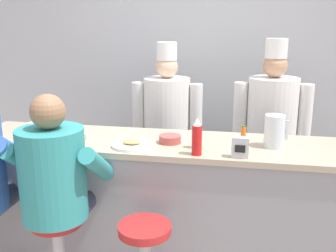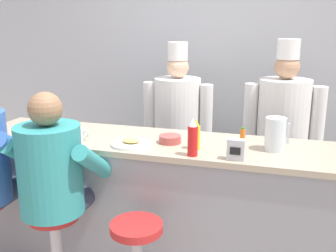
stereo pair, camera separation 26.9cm
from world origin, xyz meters
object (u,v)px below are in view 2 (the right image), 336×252
at_px(breakfast_plate, 131,143).
at_px(cook_in_whites_near, 177,125).
at_px(hot_sauce_bottle_orange, 242,139).
at_px(napkin_dispenser_chrome, 236,150).
at_px(ketchup_bottle_red, 193,138).
at_px(mustard_bottle_yellow, 196,135).
at_px(cereal_bowl, 170,139).
at_px(water_pitcher_clear, 275,134).
at_px(coffee_mug_tan, 43,124).
at_px(cook_in_whites_far, 282,131).
at_px(diner_seated_teal, 54,175).
at_px(coffee_mug_white, 79,134).

bearing_deg(breakfast_plate, cook_in_whites_near, 87.75).
height_order(hot_sauce_bottle_orange, napkin_dispenser_chrome, hot_sauce_bottle_orange).
bearing_deg(hot_sauce_bottle_orange, breakfast_plate, -171.81).
xyz_separation_m(ketchup_bottle_red, mustard_bottle_yellow, (-0.01, 0.13, -0.02)).
relative_size(cereal_bowl, napkin_dispenser_chrome, 1.19).
bearing_deg(cook_in_whites_near, breakfast_plate, -92.25).
distance_m(water_pitcher_clear, breakfast_plate, 0.95).
height_order(ketchup_bottle_red, cereal_bowl, ketchup_bottle_red).
bearing_deg(mustard_bottle_yellow, ketchup_bottle_red, -85.77).
height_order(breakfast_plate, coffee_mug_tan, coffee_mug_tan).
relative_size(cereal_bowl, cook_in_whites_far, 0.09).
xyz_separation_m(mustard_bottle_yellow, water_pitcher_clear, (0.50, 0.12, 0.01)).
distance_m(coffee_mug_tan, napkin_dispenser_chrome, 1.56).
xyz_separation_m(ketchup_bottle_red, cereal_bowl, (-0.21, 0.22, -0.09)).
relative_size(cereal_bowl, cook_in_whites_near, 0.09).
height_order(breakfast_plate, cook_in_whites_far, cook_in_whites_far).
xyz_separation_m(ketchup_bottle_red, napkin_dispenser_chrome, (0.27, -0.00, -0.05)).
bearing_deg(mustard_bottle_yellow, napkin_dispenser_chrome, -25.90).
relative_size(hot_sauce_bottle_orange, diner_seated_teal, 0.11).
xyz_separation_m(cook_in_whites_near, cook_in_whites_far, (0.94, -0.03, 0.02)).
bearing_deg(water_pitcher_clear, napkin_dispenser_chrome, -130.76).
xyz_separation_m(cereal_bowl, coffee_mug_tan, (-1.06, 0.07, 0.01)).
bearing_deg(diner_seated_teal, breakfast_plate, 42.56).
bearing_deg(mustard_bottle_yellow, breakfast_plate, -174.63).
distance_m(water_pitcher_clear, cook_in_whites_near, 1.28).
height_order(water_pitcher_clear, cereal_bowl, water_pitcher_clear).
relative_size(mustard_bottle_yellow, water_pitcher_clear, 0.93).
distance_m(napkin_dispenser_chrome, diner_seated_teal, 1.15).
xyz_separation_m(mustard_bottle_yellow, cereal_bowl, (-0.20, 0.09, -0.07)).
distance_m(ketchup_bottle_red, napkin_dispenser_chrome, 0.27).
height_order(coffee_mug_white, cook_in_whites_near, cook_in_whites_near).
bearing_deg(water_pitcher_clear, mustard_bottle_yellow, -166.34).
height_order(mustard_bottle_yellow, diner_seated_teal, diner_seated_teal).
height_order(hot_sauce_bottle_orange, cook_in_whites_near, cook_in_whites_near).
bearing_deg(napkin_dispenser_chrome, coffee_mug_white, 174.66).
relative_size(mustard_bottle_yellow, coffee_mug_tan, 1.46).
distance_m(cereal_bowl, cook_in_whites_far, 1.17).
distance_m(ketchup_bottle_red, coffee_mug_white, 0.85).
bearing_deg(diner_seated_teal, coffee_mug_white, 91.58).
bearing_deg(hot_sauce_bottle_orange, coffee_mug_tan, 176.61).
xyz_separation_m(water_pitcher_clear, diner_seated_teal, (-1.32, -0.52, -0.23)).
bearing_deg(cook_in_whites_near, water_pitcher_clear, -44.75).
distance_m(coffee_mug_tan, diner_seated_teal, 0.72).
xyz_separation_m(napkin_dispenser_chrome, diner_seated_teal, (-1.10, -0.26, -0.19)).
xyz_separation_m(ketchup_bottle_red, coffee_mug_tan, (-1.27, 0.29, -0.07)).
xyz_separation_m(ketchup_bottle_red, coffee_mug_white, (-0.84, 0.10, -0.07)).
relative_size(mustard_bottle_yellow, breakfast_plate, 0.74).
bearing_deg(coffee_mug_white, mustard_bottle_yellow, 2.12).
distance_m(mustard_bottle_yellow, coffee_mug_white, 0.84).
bearing_deg(napkin_dispenser_chrome, diner_seated_teal, -166.67).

